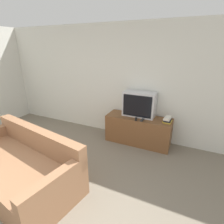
% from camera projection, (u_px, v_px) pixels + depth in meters
% --- Properties ---
extents(wall_back, '(9.00, 0.06, 2.60)m').
position_uv_depth(wall_back, '(111.00, 82.00, 4.21)').
color(wall_back, silver).
rests_on(wall_back, ground_plane).
extents(tv_stand, '(1.44, 0.49, 0.63)m').
position_uv_depth(tv_stand, '(138.00, 130.00, 3.98)').
color(tv_stand, brown).
rests_on(tv_stand, ground_plane).
extents(television, '(0.70, 0.33, 0.55)m').
position_uv_depth(television, '(139.00, 104.00, 3.86)').
color(television, silver).
rests_on(television, tv_stand).
extents(couch, '(2.26, 1.34, 0.83)m').
position_uv_depth(couch, '(20.00, 168.00, 2.79)').
color(couch, '#8C6042').
rests_on(couch, ground_plane).
extents(book_stack, '(0.17, 0.22, 0.12)m').
position_uv_depth(book_stack, '(167.00, 120.00, 3.60)').
color(book_stack, gold).
rests_on(book_stack, tv_stand).
extents(remote_on_stand, '(0.07, 0.16, 0.02)m').
position_uv_depth(remote_on_stand, '(136.00, 119.00, 3.74)').
color(remote_on_stand, black).
rests_on(remote_on_stand, tv_stand).
extents(remote_secondary, '(0.06, 0.15, 0.02)m').
position_uv_depth(remote_secondary, '(142.00, 120.00, 3.69)').
color(remote_secondary, '#2D2D2D').
rests_on(remote_secondary, tv_stand).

